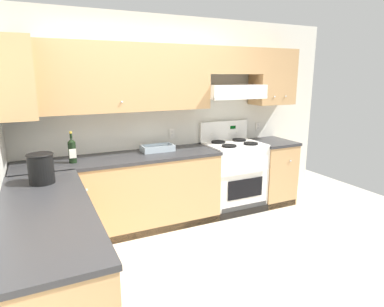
{
  "coord_description": "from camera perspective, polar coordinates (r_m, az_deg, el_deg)",
  "views": [
    {
      "loc": [
        -1.25,
        -2.43,
        1.83
      ],
      "look_at": [
        0.25,
        0.7,
        1.0
      ],
      "focal_mm": 30.79,
      "sensor_mm": 36.0,
      "label": 1
    }
  ],
  "objects": [
    {
      "name": "counter_left_run",
      "position": [
        2.78,
        -23.11,
        -17.36
      ],
      "size": [
        0.63,
        1.91,
        0.91
      ],
      "color": "tan",
      "rests_on": "ground_plane"
    },
    {
      "name": "wall_back",
      "position": [
        4.3,
        -3.14,
        8.74
      ],
      "size": [
        4.68,
        0.57,
        2.55
      ],
      "color": "silver",
      "rests_on": "ground_plane"
    },
    {
      "name": "bucket",
      "position": [
        3.13,
        -24.7,
        -2.28
      ],
      "size": [
        0.23,
        0.23,
        0.26
      ],
      "color": "black",
      "rests_on": "counter_left_run"
    },
    {
      "name": "counter_back_run",
      "position": [
        4.12,
        -6.28,
        -6.2
      ],
      "size": [
        3.6,
        0.65,
        0.91
      ],
      "color": "tan",
      "rests_on": "ground_plane"
    },
    {
      "name": "paper_towel_roll",
      "position": [
        3.78,
        -24.54,
        -0.82
      ],
      "size": [
        0.11,
        0.13,
        0.13
      ],
      "color": "white",
      "rests_on": "counter_back_run"
    },
    {
      "name": "wine_bottle",
      "position": [
        3.73,
        -20.05,
        0.55
      ],
      "size": [
        0.08,
        0.08,
        0.34
      ],
      "color": "black",
      "rests_on": "counter_back_run"
    },
    {
      "name": "bowl",
      "position": [
        4.1,
        -6.0,
        0.78
      ],
      "size": [
        0.39,
        0.22,
        0.08
      ],
      "color": "#9EADB7",
      "rests_on": "counter_back_run"
    },
    {
      "name": "ground_plane",
      "position": [
        3.28,
        1.39,
        -20.4
      ],
      "size": [
        7.04,
        7.04,
        0.0
      ],
      "primitive_type": "plane",
      "color": "beige"
    },
    {
      "name": "stove",
      "position": [
        4.6,
        7.16,
        -3.76
      ],
      "size": [
        0.76,
        0.62,
        1.2
      ],
      "color": "white",
      "rests_on": "ground_plane"
    }
  ]
}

